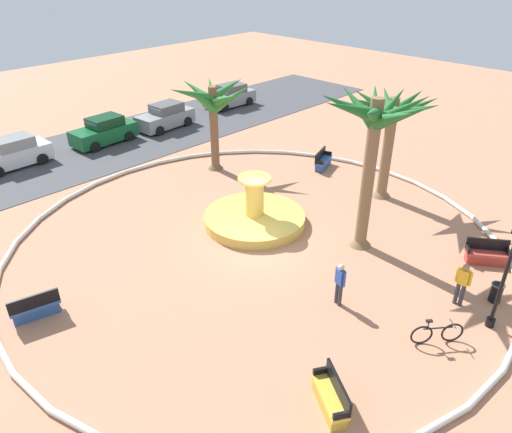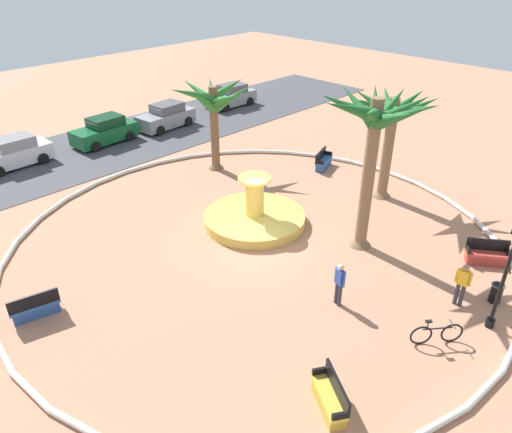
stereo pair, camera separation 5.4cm
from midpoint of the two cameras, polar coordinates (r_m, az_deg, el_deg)
ground_plane at (r=20.18m, az=0.00°, el=-3.17°), size 80.00×80.00×0.00m
plaza_curb at (r=20.13m, az=0.00°, el=-2.93°), size 20.31×20.31×0.20m
street_asphalt at (r=31.07m, az=-19.68°, el=7.26°), size 48.00×8.00×0.03m
fountain at (r=21.43m, az=-0.24°, el=-0.06°), size 4.52×4.52×2.27m
palm_tree_near_fountain at (r=18.39m, az=13.77°, el=9.83°), size 4.10×4.09×6.46m
palm_tree_by_curb at (r=25.92m, az=-5.21°, el=13.13°), size 4.38×4.49×4.85m
palm_tree_mid_plaza at (r=23.26m, az=15.79°, el=11.02°), size 4.32×4.27×5.23m
bench_east at (r=13.85m, az=8.76°, el=-20.59°), size 1.28×1.62×1.00m
bench_west at (r=27.23m, az=7.89°, el=6.44°), size 1.68×0.99×1.00m
bench_north at (r=17.90m, az=-24.81°, el=-9.86°), size 1.67×0.87×1.00m
bench_southeast at (r=20.83m, az=25.61°, el=-4.18°), size 1.33×1.60×1.00m
lamppost at (r=16.53m, az=27.69°, el=-5.13°), size 0.32×0.32×4.15m
trash_bin at (r=18.84m, az=26.57°, el=-8.03°), size 0.46×0.46×0.73m
bicycle_red_frame at (r=16.35m, az=20.60°, el=-12.85°), size 1.37×1.13×0.94m
person_cyclist_helmet at (r=17.85m, az=23.24°, el=-7.20°), size 0.24×0.53×1.67m
person_cyclist_photo at (r=16.68m, az=9.83°, el=-7.68°), size 0.29×0.51×1.67m
parked_car_leftmost at (r=30.22m, az=-26.98°, el=6.69°), size 4.04×1.99×1.67m
parked_car_second at (r=31.87m, az=-17.66°, el=9.63°), size 4.11×2.13×1.67m
parked_car_third at (r=33.74m, az=-10.76°, el=11.57°), size 4.12×2.16×1.67m
parked_car_rightmost at (r=38.08m, az=-3.14°, el=14.08°), size 4.05×2.02×1.67m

